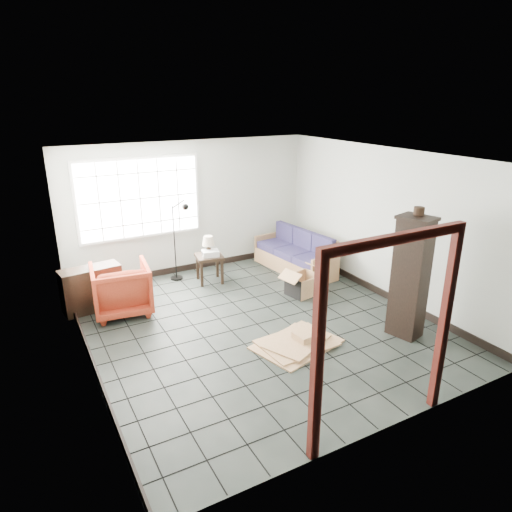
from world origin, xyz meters
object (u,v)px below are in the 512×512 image
armchair (121,286)px  side_table (209,260)px  futon_sofa (297,256)px  tall_shelf (410,277)px

armchair → side_table: armchair is taller
futon_sofa → tall_shelf: bearing=-97.8°
futon_sofa → side_table: (-1.82, 0.27, 0.15)m
armchair → tall_shelf: (3.54, -2.77, 0.47)m
futon_sofa → armchair: 3.61m
tall_shelf → side_table: bearing=103.4°
armchair → side_table: (1.78, 0.52, -0.02)m
futon_sofa → tall_shelf: size_ratio=1.05×
armchair → tall_shelf: bearing=148.6°
futon_sofa → armchair: bearing=177.4°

